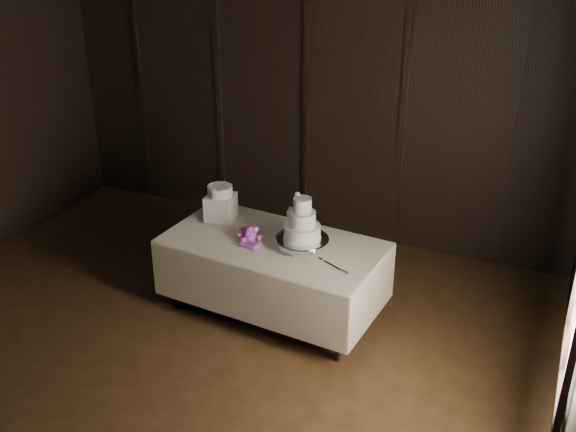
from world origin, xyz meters
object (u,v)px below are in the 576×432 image
(display_table, at_px, (273,274))
(cake_stand, at_px, (302,243))
(wedding_cake, at_px, (299,223))
(box_pedestal, at_px, (221,207))
(bouquet, at_px, (249,234))
(small_cake, at_px, (220,191))

(display_table, relative_size, cake_stand, 4.27)
(wedding_cake, bearing_deg, display_table, -157.00)
(cake_stand, xyz_separation_m, box_pedestal, (-0.95, 0.22, 0.08))
(box_pedestal, bearing_deg, bouquet, -31.87)
(cake_stand, relative_size, wedding_cake, 1.24)
(display_table, distance_m, wedding_cake, 0.64)
(wedding_cake, bearing_deg, cake_stand, 53.48)
(cake_stand, distance_m, bouquet, 0.50)
(display_table, relative_size, small_cake, 8.61)
(cake_stand, bearing_deg, display_table, -177.33)
(box_pedestal, bearing_deg, display_table, -19.02)
(bouquet, bearing_deg, cake_stand, 7.56)
(wedding_cake, height_order, bouquet, wedding_cake)
(wedding_cake, xyz_separation_m, bouquet, (-0.46, -0.05, -0.18))
(display_table, bearing_deg, wedding_cake, 3.91)
(display_table, xyz_separation_m, cake_stand, (0.28, 0.01, 0.39))
(display_table, distance_m, box_pedestal, 0.84)
(wedding_cake, distance_m, small_cake, 0.95)
(bouquet, distance_m, small_cake, 0.58)
(bouquet, xyz_separation_m, box_pedestal, (-0.45, 0.28, 0.06))
(box_pedestal, bearing_deg, small_cake, 0.00)
(display_table, distance_m, small_cake, 0.95)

